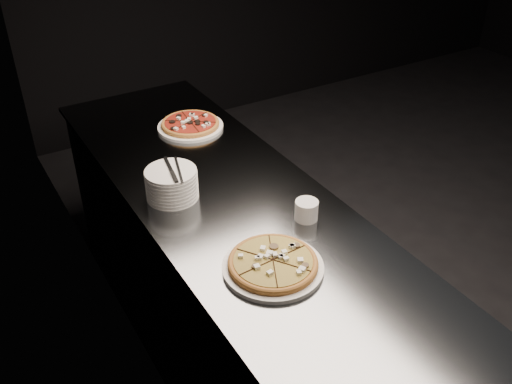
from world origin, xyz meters
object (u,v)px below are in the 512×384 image
pizza_mushroom (273,264)px  plate_stack (172,184)px  counter (233,283)px  ramekin (306,210)px  pizza_tomato (190,125)px  cutlery (174,171)px

pizza_mushroom → plate_stack: bearing=100.7°
counter → ramekin: size_ratio=27.42×
pizza_tomato → counter: bearing=-101.2°
cutlery → ramekin: 0.54m
pizza_tomato → cutlery: 0.63m
counter → pizza_mushroom: size_ratio=7.05×
counter → plate_stack: bearing=148.0°
plate_stack → pizza_tomato: bearing=57.9°
plate_stack → cutlery: (0.01, -0.02, 0.06)m
counter → plate_stack: 0.57m
pizza_tomato → cutlery: (-0.32, -0.54, 0.11)m
pizza_tomato → cutlery: cutlery is taller
pizza_mushroom → ramekin: bearing=34.4°
counter → plate_stack: plate_stack is taller
counter → cutlery: cutlery is taller
counter → pizza_tomato: (0.13, 0.64, 0.48)m
pizza_mushroom → cutlery: cutlery is taller
counter → pizza_mushroom: 0.67m
pizza_tomato → ramekin: bearing=-87.0°
plate_stack → ramekin: bearing=-46.8°
ramekin → pizza_mushroom: bearing=-145.6°
counter → pizza_mushroom: pizza_mushroom is taller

